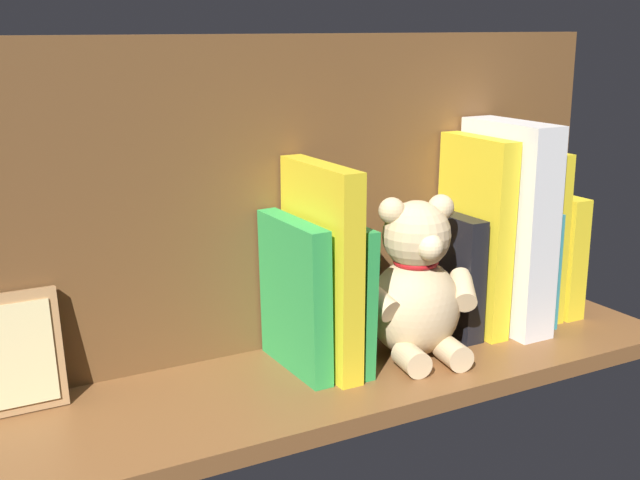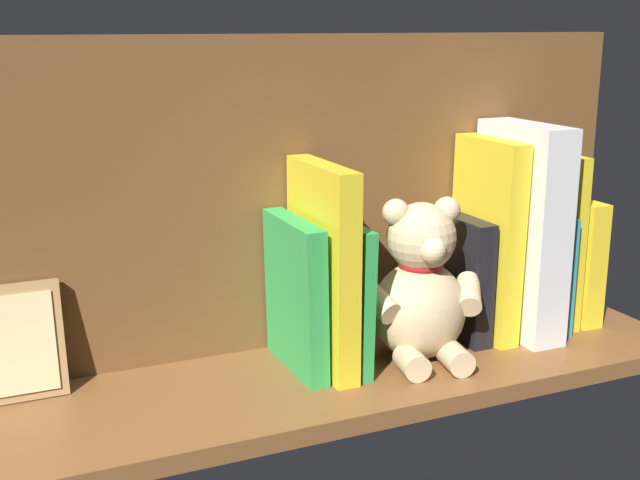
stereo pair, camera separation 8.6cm
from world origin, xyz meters
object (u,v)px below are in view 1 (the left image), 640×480
book_0 (550,252)px  picture_frame_leaning (3,355)px  teddy_bear (416,287)px  dictionary_thick_white (507,226)px

book_0 → picture_frame_leaning: (75.40, -3.65, -2.21)cm
book_0 → picture_frame_leaning: book_0 is taller
teddy_bear → picture_frame_leaning: bearing=-0.3°
picture_frame_leaning → teddy_bear: bearing=170.1°
dictionary_thick_white → teddy_bear: size_ratio=1.38×
book_0 → picture_frame_leaning: size_ratio=1.32×
teddy_bear → picture_frame_leaning: (48.14, -8.39, -2.56)cm
book_0 → teddy_bear: size_ratio=0.85×
book_0 → teddy_bear: bearing=9.8°
teddy_bear → picture_frame_leaning: teddy_bear is taller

